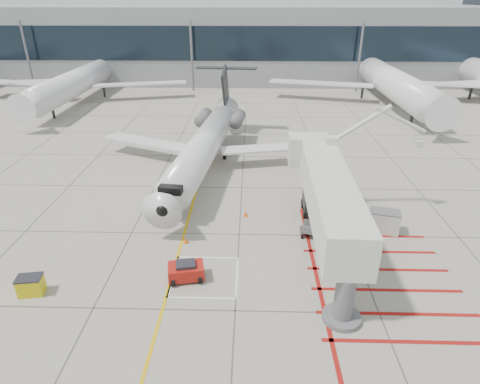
{
  "coord_description": "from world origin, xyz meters",
  "views": [
    {
      "loc": [
        0.74,
        -21.15,
        15.82
      ],
      "look_at": [
        0.0,
        6.0,
        2.5
      ],
      "focal_mm": 30.0,
      "sensor_mm": 36.0,
      "label": 1
    }
  ],
  "objects_px": {
    "jet_bridge": "(331,207)",
    "pushback_tug": "(186,270)",
    "regional_jet": "(198,138)",
    "spill_bin": "(31,285)"
  },
  "relations": [
    {
      "from": "pushback_tug",
      "to": "spill_bin",
      "type": "relative_size",
      "value": 1.58
    },
    {
      "from": "spill_bin",
      "to": "jet_bridge",
      "type": "bearing_deg",
      "value": 5.38
    },
    {
      "from": "spill_bin",
      "to": "pushback_tug",
      "type": "bearing_deg",
      "value": 1.37
    },
    {
      "from": "pushback_tug",
      "to": "spill_bin",
      "type": "xyz_separation_m",
      "value": [
        -8.9,
        -1.61,
        -0.04
      ]
    },
    {
      "from": "jet_bridge",
      "to": "pushback_tug",
      "type": "bearing_deg",
      "value": -160.52
    },
    {
      "from": "regional_jet",
      "to": "jet_bridge",
      "type": "xyz_separation_m",
      "value": [
        10.03,
        -12.29,
        -0.46
      ]
    },
    {
      "from": "regional_jet",
      "to": "spill_bin",
      "type": "distance_m",
      "value": 18.96
    },
    {
      "from": "regional_jet",
      "to": "spill_bin",
      "type": "height_order",
      "value": "regional_jet"
    },
    {
      "from": "regional_jet",
      "to": "jet_bridge",
      "type": "height_order",
      "value": "regional_jet"
    },
    {
      "from": "jet_bridge",
      "to": "pushback_tug",
      "type": "distance_m",
      "value": 10.01
    }
  ]
}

